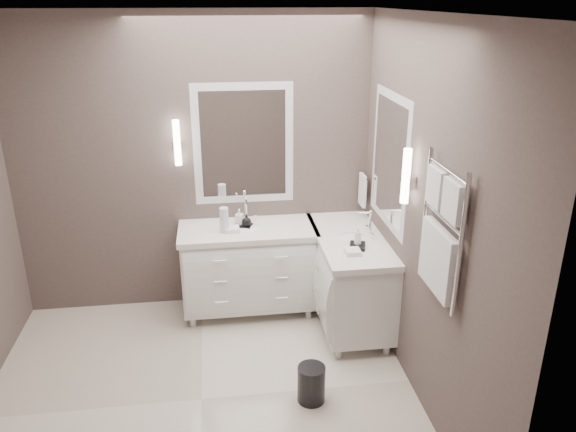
{
  "coord_description": "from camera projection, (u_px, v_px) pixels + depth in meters",
  "views": [
    {
      "loc": [
        0.18,
        -3.43,
        2.79
      ],
      "look_at": [
        0.75,
        0.7,
        1.15
      ],
      "focal_mm": 35.0,
      "sensor_mm": 36.0,
      "label": 1
    }
  ],
  "objects": [
    {
      "name": "water_bottle",
      "position": [
        224.0,
        220.0,
        4.91
      ],
      "size": [
        0.09,
        0.09,
        0.23
      ],
      "primitive_type": "cylinder",
      "rotation": [
        0.0,
        0.0,
        -0.15
      ],
      "color": "silver",
      "rests_on": "vanity_back"
    },
    {
      "name": "mirror_back",
      "position": [
        243.0,
        144.0,
        5.03
      ],
      "size": [
        0.9,
        0.02,
        1.1
      ],
      "color": "white",
      "rests_on": "wall_back"
    },
    {
      "name": "vanity_right",
      "position": [
        349.0,
        274.0,
        4.98
      ],
      "size": [
        0.59,
        1.24,
        0.97
      ],
      "color": "white",
      "rests_on": "floor"
    },
    {
      "name": "wall_front",
      "position": [
        180.0,
        376.0,
        2.28
      ],
      "size": [
        3.2,
        0.01,
        2.7
      ],
      "primitive_type": "cube",
      "color": "#514541",
      "rests_on": "floor"
    },
    {
      "name": "waste_bin",
      "position": [
        311.0,
        384.0,
        4.11
      ],
      "size": [
        0.22,
        0.22,
        0.29
      ],
      "primitive_type": "cylinder",
      "rotation": [
        0.0,
        0.0,
        -0.08
      ],
      "color": "black",
      "rests_on": "floor"
    },
    {
      "name": "sconce_right",
      "position": [
        406.0,
        177.0,
        3.98
      ],
      "size": [
        0.06,
        0.06,
        0.4
      ],
      "color": "white",
      "rests_on": "wall_right"
    },
    {
      "name": "amenity_tray_right",
      "position": [
        357.0,
        246.0,
        4.64
      ],
      "size": [
        0.17,
        0.2,
        0.03
      ],
      "primitive_type": "cube",
      "rotation": [
        0.0,
        0.0,
        -0.29
      ],
      "color": "black",
      "rests_on": "vanity_right"
    },
    {
      "name": "wall_right",
      "position": [
        425.0,
        220.0,
        3.87
      ],
      "size": [
        0.01,
        3.0,
        2.7
      ],
      "primitive_type": "cube",
      "color": "#514541",
      "rests_on": "floor"
    },
    {
      "name": "mirror_right",
      "position": [
        389.0,
        160.0,
        4.54
      ],
      "size": [
        0.02,
        0.9,
        1.1
      ],
      "color": "white",
      "rests_on": "wall_right"
    },
    {
      "name": "vanity_back",
      "position": [
        249.0,
        264.0,
        5.17
      ],
      "size": [
        1.24,
        0.59,
        0.97
      ],
      "color": "white",
      "rests_on": "floor"
    },
    {
      "name": "soap_bottle_c",
      "position": [
        358.0,
        236.0,
        4.61
      ],
      "size": [
        0.06,
        0.06,
        0.16
      ],
      "primitive_type": "imported",
      "rotation": [
        0.0,
        0.0,
        0.0
      ],
      "color": "white",
      "rests_on": "amenity_tray_right"
    },
    {
      "name": "soap_bottle_a",
      "position": [
        239.0,
        217.0,
        5.03
      ],
      "size": [
        0.08,
        0.08,
        0.14
      ],
      "primitive_type": "imported",
      "rotation": [
        0.0,
        0.0,
        -0.36
      ],
      "color": "white",
      "rests_on": "amenity_tray_back"
    },
    {
      "name": "amenity_tray_back",
      "position": [
        243.0,
        226.0,
        5.05
      ],
      "size": [
        0.19,
        0.16,
        0.02
      ],
      "primitive_type": "cube",
      "rotation": [
        0.0,
        0.0,
        -0.34
      ],
      "color": "black",
      "rests_on": "vanity_back"
    },
    {
      "name": "wall_back",
      "position": [
        194.0,
        167.0,
        5.06
      ],
      "size": [
        3.2,
        0.01,
        2.7
      ],
      "primitive_type": "cube",
      "color": "#514541",
      "rests_on": "floor"
    },
    {
      "name": "towel_ladder",
      "position": [
        440.0,
        238.0,
        3.48
      ],
      "size": [
        0.06,
        0.58,
        0.9
      ],
      "color": "white",
      "rests_on": "wall_right"
    },
    {
      "name": "towel_bar_corner",
      "position": [
        363.0,
        189.0,
        5.2
      ],
      "size": [
        0.03,
        0.22,
        0.3
      ],
      "color": "white",
      "rests_on": "wall_right"
    },
    {
      "name": "sconce_back",
      "position": [
        177.0,
        144.0,
        4.88
      ],
      "size": [
        0.06,
        0.06,
        0.4
      ],
      "color": "white",
      "rests_on": "wall_back"
    },
    {
      "name": "soap_bottle_b",
      "position": [
        247.0,
        220.0,
        5.0
      ],
      "size": [
        0.11,
        0.11,
        0.11
      ],
      "primitive_type": "imported",
      "rotation": [
        0.0,
        0.0,
        -0.32
      ],
      "color": "black",
      "rests_on": "amenity_tray_back"
    },
    {
      "name": "floor",
      "position": [
        202.0,
        400.0,
        4.17
      ],
      "size": [
        3.2,
        3.0,
        0.01
      ],
      "primitive_type": "cube",
      "color": "silver",
      "rests_on": "ground"
    },
    {
      "name": "ceiling",
      "position": [
        174.0,
        12.0,
        3.17
      ],
      "size": [
        3.2,
        3.0,
        0.01
      ],
      "primitive_type": "cube",
      "color": "white",
      "rests_on": "wall_back"
    }
  ]
}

